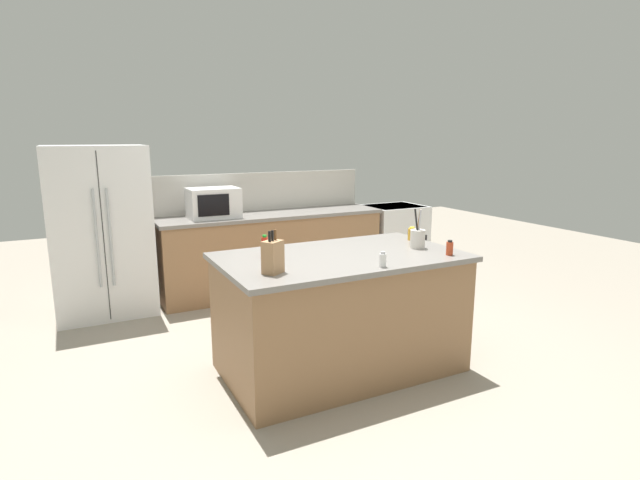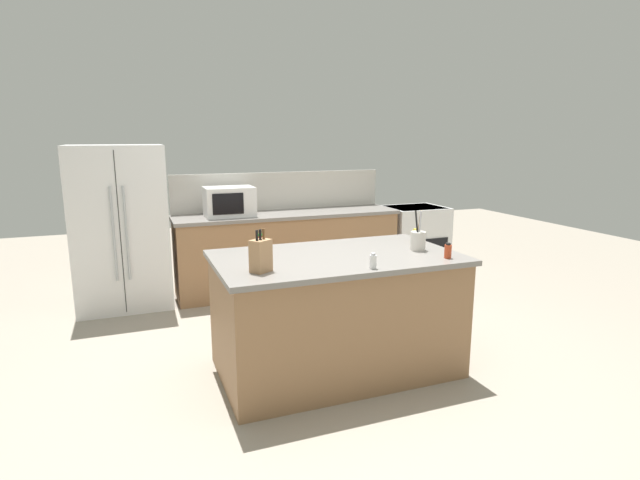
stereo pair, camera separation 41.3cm
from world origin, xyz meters
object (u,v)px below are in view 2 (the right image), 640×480
object	(u,v)px
microwave	(229,202)
utensil_crock	(418,240)
refrigerator	(120,228)
range_oven	(414,241)
knife_block	(261,255)
spice_jar_paprika	(448,251)
hot_sauce_bottle	(261,245)
honey_jar	(416,236)
salt_shaker	(373,261)

from	to	relation	value
microwave	utensil_crock	distance (m)	2.51
refrigerator	range_oven	size ratio (longest dim) A/B	1.90
range_oven	utensil_crock	distance (m)	2.72
microwave	knife_block	distance (m)	2.47
spice_jar_paprika	hot_sauce_bottle	world-z (taller)	hot_sauce_bottle
knife_block	honey_jar	world-z (taller)	knife_block
utensil_crock	salt_shaker	distance (m)	0.70
spice_jar_paprika	hot_sauce_bottle	xyz separation A→B (m)	(-1.28, 0.59, 0.03)
refrigerator	utensil_crock	size ratio (longest dim) A/B	5.45
hot_sauce_bottle	utensil_crock	bearing A→B (deg)	-12.82
utensil_crock	salt_shaker	xyz separation A→B (m)	(-0.59, -0.38, -0.03)
spice_jar_paprika	refrigerator	bearing A→B (deg)	131.07
spice_jar_paprika	honey_jar	xyz separation A→B (m)	(0.09, 0.59, 0.00)
honey_jar	utensil_crock	bearing A→B (deg)	-118.97
microwave	utensil_crock	world-z (taller)	microwave
microwave	hot_sauce_bottle	xyz separation A→B (m)	(-0.15, -2.00, -0.09)
microwave	spice_jar_paprika	world-z (taller)	microwave
knife_block	utensil_crock	distance (m)	1.35
honey_jar	spice_jar_paprika	bearing A→B (deg)	-98.46
refrigerator	honey_jar	xyz separation A→B (m)	(2.39, -2.05, 0.12)
range_oven	knife_block	bearing A→B (deg)	-137.92
refrigerator	honey_jar	distance (m)	3.15
refrigerator	salt_shaker	xyz separation A→B (m)	(1.64, -2.71, 0.12)
range_oven	honey_jar	world-z (taller)	honey_jar
refrigerator	salt_shaker	bearing A→B (deg)	-58.76
knife_block	salt_shaker	world-z (taller)	knife_block
refrigerator	utensil_crock	distance (m)	3.23
range_oven	salt_shaker	xyz separation A→B (m)	(-1.98, -2.65, 0.52)
refrigerator	range_oven	world-z (taller)	refrigerator
utensil_crock	salt_shaker	world-z (taller)	utensil_crock
spice_jar_paprika	honey_jar	world-z (taller)	same
hot_sauce_bottle	honey_jar	bearing A→B (deg)	-0.06
refrigerator	spice_jar_paprika	bearing A→B (deg)	-48.93
salt_shaker	honey_jar	world-z (taller)	honey_jar
utensil_crock	spice_jar_paprika	size ratio (longest dim) A/B	2.76
hot_sauce_bottle	honey_jar	xyz separation A→B (m)	(1.37, -0.00, -0.03)
honey_jar	refrigerator	bearing A→B (deg)	139.31
refrigerator	hot_sauce_bottle	distance (m)	2.29
knife_block	hot_sauce_bottle	xyz separation A→B (m)	(0.12, 0.46, -0.03)
refrigerator	honey_jar	bearing A→B (deg)	-40.69
hot_sauce_bottle	honey_jar	distance (m)	1.37
microwave	range_oven	bearing A→B (deg)	-0.00
knife_block	utensil_crock	bearing A→B (deg)	-25.30
knife_block	hot_sauce_bottle	world-z (taller)	knife_block
utensil_crock	salt_shaker	bearing A→B (deg)	-147.52
range_oven	honey_jar	bearing A→B (deg)	-121.68
microwave	honey_jar	distance (m)	2.34
knife_block	salt_shaker	size ratio (longest dim) A/B	2.64
knife_block	spice_jar_paprika	size ratio (longest dim) A/B	2.50
microwave	spice_jar_paprika	distance (m)	2.83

